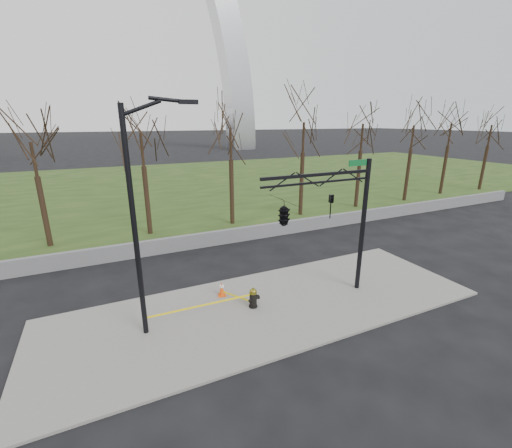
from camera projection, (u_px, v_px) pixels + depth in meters
name	position (u px, v px, depth m)	size (l,w,h in m)	color
ground	(269.00, 308.00, 14.02)	(500.00, 500.00, 0.00)	black
sidewalk	(269.00, 307.00, 14.00)	(18.00, 6.00, 0.10)	slate
grass_strip	(154.00, 186.00, 39.95)	(120.00, 40.00, 0.06)	#233914
guardrail	(210.00, 239.00, 20.80)	(60.00, 0.30, 0.90)	#59595B
tree_row	(267.00, 169.00, 25.62)	(57.82, 4.00, 7.85)	black
fire_hydrant	(253.00, 298.00, 13.78)	(0.56, 0.36, 0.89)	black
traffic_cone	(222.00, 289.00, 14.69)	(0.41, 0.41, 0.65)	#E64B0C
street_light	(140.00, 210.00, 10.95)	(2.39, 0.43, 8.21)	black
traffic_signal_mast	(301.00, 211.00, 12.98)	(5.10, 2.49, 6.00)	black
caution_tape	(213.00, 303.00, 13.29)	(4.27, 1.43, 0.45)	yellow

